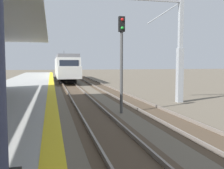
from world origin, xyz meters
The scene contains 6 objects.
station_platform centered at (-2.50, 16.00, 0.45)m, with size 5.00×80.00×0.91m.
track_pair_nearest_platform centered at (1.90, 20.00, 0.05)m, with size 2.34×120.00×0.16m.
track_pair_middle centered at (5.30, 20.00, 0.05)m, with size 2.34×120.00×0.16m.
approaching_train centered at (1.90, 44.06, 2.18)m, with size 2.93×19.60×4.76m.
rail_signal_post centered at (3.46, 16.84, 3.19)m, with size 0.32×0.34×5.20m.
catenary_pylon_far_side centered at (8.14, 19.79, 3.60)m, with size 5.00×0.40×7.50m.
Camera 1 is at (-0.25, 3.13, 2.75)m, focal length 42.15 mm.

